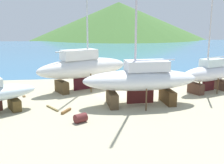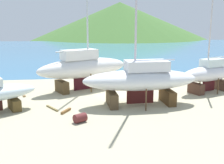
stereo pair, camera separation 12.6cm
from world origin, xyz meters
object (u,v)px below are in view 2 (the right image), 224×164
sailboat_large_starboard (210,73)px  sailboat_small_center (141,79)px  sailboat_mid_port (84,67)px  barrel_rust_mid (80,118)px

sailboat_large_starboard → sailboat_small_center: sailboat_small_center is taller
sailboat_large_starboard → sailboat_mid_port: bearing=-33.5°
sailboat_large_starboard → barrel_rust_mid: 15.30m
sailboat_small_center → barrel_rust_mid: (-5.29, -3.80, -1.92)m
sailboat_mid_port → sailboat_large_starboard: bearing=-37.7°
sailboat_small_center → barrel_rust_mid: sailboat_small_center is taller
sailboat_small_center → barrel_rust_mid: size_ratio=19.85×
sailboat_small_center → sailboat_large_starboard: bearing=-158.5°
sailboat_large_starboard → sailboat_small_center: bearing=1.4°
sailboat_mid_port → sailboat_small_center: (4.82, -6.05, -0.18)m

